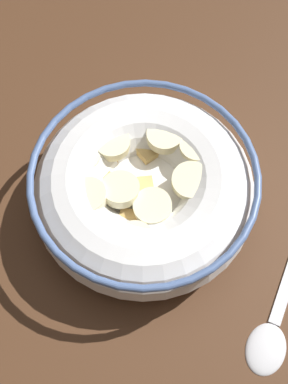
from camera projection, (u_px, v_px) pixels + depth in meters
The scene contains 3 objects.
ground_plane at pixel (144, 210), 46.87cm from camera, with size 137.41×137.41×2.00cm, color #472B19.
cereal_bowl at pixel (144, 190), 42.90cm from camera, with size 18.62×18.62×6.27cm.
spoon at pixel (276, 319), 41.44cm from camera, with size 3.18×16.91×0.80cm.
Camera 1 is at (7.14, -16.63, 42.27)cm, focal length 48.07 mm.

